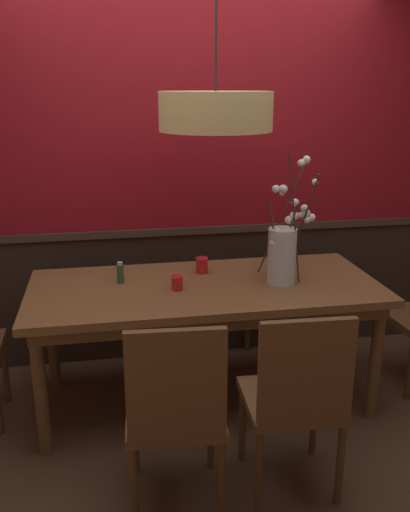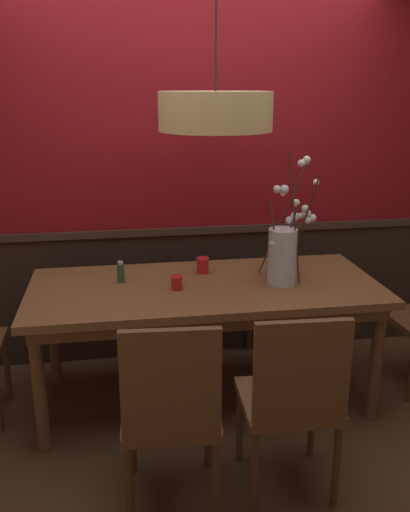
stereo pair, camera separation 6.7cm
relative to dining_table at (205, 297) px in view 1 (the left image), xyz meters
name	(u,v)px [view 1 (the left image)]	position (x,y,z in m)	size (l,w,h in m)	color
ground_plane	(205,399)	(0.00, 0.00, -0.69)	(24.00, 24.00, 0.00)	#4C3321
back_wall	(186,150)	(0.00, 0.71, 0.79)	(5.26, 0.14, 2.98)	#2D2119
dining_table	(205,297)	(0.00, 0.00, 0.00)	(2.06, 0.91, 0.77)	brown
chair_near_side_left	(175,409)	(-0.30, -0.89, -0.16)	(0.47, 0.45, 0.96)	brown
chair_near_side_right	(296,395)	(0.26, -0.89, -0.16)	(0.46, 0.45, 0.96)	brown
chair_far_side_right	(220,274)	(0.28, 0.90, -0.18)	(0.44, 0.47, 0.92)	brown
chair_far_side_left	(149,274)	(-0.26, 0.90, -0.14)	(0.44, 0.39, 0.98)	brown
vase_with_blossoms	(283,251)	(0.46, -0.04, 0.27)	(0.33, 0.37, 0.77)	silver
candle_holder_nearer_center	(202,265)	(0.02, 0.21, 0.13)	(0.08, 0.08, 0.10)	red
candle_holder_nearer_edge	(177,283)	(-0.17, -0.06, 0.13)	(0.07, 0.07, 0.08)	red
condiment_bottle	(120,273)	(-0.49, 0.12, 0.14)	(0.04, 0.04, 0.13)	#2D5633
pendant_lamp	(216,111)	(0.05, -0.07, 1.07)	(0.60, 0.60, 1.31)	tan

